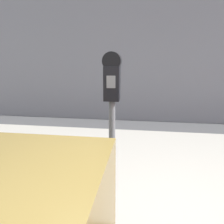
% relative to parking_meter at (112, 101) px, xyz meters
% --- Properties ---
extents(sidewalk, '(24.00, 2.80, 0.12)m').
position_rel_parking_meter_xyz_m(sidewalk, '(0.59, 0.91, -1.16)').
color(sidewalk, '#BCB7AD').
rests_on(sidewalk, ground_plane).
extents(building_facade, '(24.00, 0.30, 4.60)m').
position_rel_parking_meter_xyz_m(building_facade, '(0.59, 3.60, 1.08)').
color(building_facade, gray).
rests_on(building_facade, ground_plane).
extents(parking_meter, '(0.19, 0.15, 1.60)m').
position_rel_parking_meter_xyz_m(parking_meter, '(0.00, 0.00, 0.00)').
color(parking_meter, slate).
rests_on(parking_meter, sidewalk).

